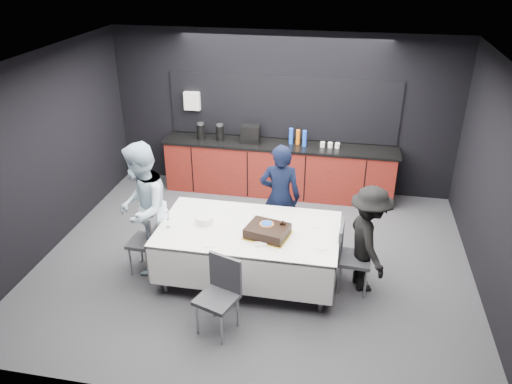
% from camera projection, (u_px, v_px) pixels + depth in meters
% --- Properties ---
extents(ground, '(6.00, 6.00, 0.00)m').
position_uv_depth(ground, '(255.00, 260.00, 7.13)').
color(ground, '#3E3E43').
rests_on(ground, ground).
extents(room_shell, '(6.04, 5.04, 2.82)m').
position_uv_depth(room_shell, '(255.00, 138.00, 6.29)').
color(room_shell, white).
rests_on(room_shell, ground).
extents(kitchenette, '(4.10, 0.64, 2.05)m').
position_uv_depth(kitchenette, '(278.00, 165.00, 8.83)').
color(kitchenette, '#5C140E').
rests_on(kitchenette, ground).
extents(party_table, '(2.32, 1.32, 0.78)m').
position_uv_depth(party_table, '(249.00, 237.00, 6.49)').
color(party_table, '#99999E').
rests_on(party_table, ground).
extents(cake_assembly, '(0.63, 0.55, 0.17)m').
position_uv_depth(cake_assembly, '(268.00, 231.00, 6.23)').
color(cake_assembly, yellow).
rests_on(cake_assembly, party_table).
extents(plate_stack, '(0.23, 0.23, 0.10)m').
position_uv_depth(plate_stack, '(205.00, 220.00, 6.52)').
color(plate_stack, white).
rests_on(plate_stack, party_table).
extents(loose_plate_near, '(0.20, 0.20, 0.01)m').
position_uv_depth(loose_plate_near, '(209.00, 243.00, 6.10)').
color(loose_plate_near, white).
rests_on(loose_plate_near, party_table).
extents(loose_plate_right_a, '(0.19, 0.19, 0.01)m').
position_uv_depth(loose_plate_right_a, '(314.00, 225.00, 6.49)').
color(loose_plate_right_a, white).
rests_on(loose_plate_right_a, party_table).
extents(loose_plate_right_b, '(0.19, 0.19, 0.01)m').
position_uv_depth(loose_plate_right_b, '(321.00, 247.00, 6.03)').
color(loose_plate_right_b, white).
rests_on(loose_plate_right_b, party_table).
extents(loose_plate_far, '(0.22, 0.22, 0.01)m').
position_uv_depth(loose_plate_far, '(257.00, 212.00, 6.78)').
color(loose_plate_far, white).
rests_on(loose_plate_far, party_table).
extents(fork_pile, '(0.16, 0.12, 0.02)m').
position_uv_depth(fork_pile, '(261.00, 244.00, 6.06)').
color(fork_pile, white).
rests_on(fork_pile, party_table).
extents(champagne_flute, '(0.06, 0.06, 0.22)m').
position_uv_depth(champagne_flute, '(167.00, 217.00, 6.37)').
color(champagne_flute, white).
rests_on(champagne_flute, party_table).
extents(chair_left, '(0.43, 0.43, 0.92)m').
position_uv_depth(chair_left, '(150.00, 237.00, 6.69)').
color(chair_left, '#323238').
rests_on(chair_left, ground).
extents(chair_right, '(0.44, 0.44, 0.92)m').
position_uv_depth(chair_right, '(349.00, 252.00, 6.36)').
color(chair_right, '#323238').
rests_on(chair_right, ground).
extents(chair_near, '(0.54, 0.54, 0.92)m').
position_uv_depth(chair_near, '(220.00, 289.00, 5.69)').
color(chair_near, '#323238').
rests_on(chair_near, ground).
extents(person_center, '(0.62, 0.44, 1.61)m').
position_uv_depth(person_center, '(280.00, 197.00, 7.12)').
color(person_center, black).
rests_on(person_center, ground).
extents(person_left, '(0.84, 1.00, 1.83)m').
position_uv_depth(person_left, '(142.00, 209.00, 6.60)').
color(person_left, silver).
rests_on(person_left, ground).
extents(person_right, '(0.79, 1.05, 1.44)m').
position_uv_depth(person_right, '(368.00, 239.00, 6.29)').
color(person_right, black).
rests_on(person_right, ground).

